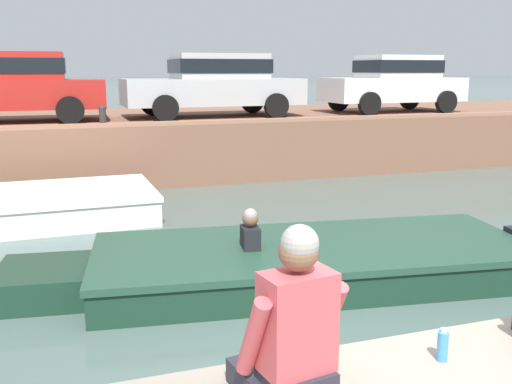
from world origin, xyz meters
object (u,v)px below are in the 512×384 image
(car_centre_silver, at_px, (215,82))
(mooring_bollard_mid, at_px, (103,115))
(motorboat_passing, at_px, (294,262))
(car_left_inner_red, at_px, (12,84))
(bottle_drink, at_px, (443,346))
(person_seated_left, at_px, (292,335))
(car_right_inner_white, at_px, (394,81))

(car_centre_silver, relative_size, mooring_bollard_mid, 9.94)
(motorboat_passing, relative_size, car_centre_silver, 1.46)
(car_left_inner_red, distance_m, bottle_drink, 11.90)
(car_centre_silver, distance_m, bottle_drink, 11.61)
(mooring_bollard_mid, xyz_separation_m, bottle_drink, (1.26, -9.67, -0.67))
(car_centre_silver, relative_size, person_seated_left, 4.58)
(car_left_inner_red, distance_m, car_right_inner_white, 9.79)
(mooring_bollard_mid, bearing_deg, car_right_inner_white, 12.44)
(bottle_drink, bearing_deg, car_centre_silver, 82.01)
(car_right_inner_white, bearing_deg, person_seated_left, -123.80)
(person_seated_left, bearing_deg, mooring_bollard_mid, 91.50)
(motorboat_passing, distance_m, person_seated_left, 4.05)
(motorboat_passing, relative_size, bottle_drink, 31.69)
(car_left_inner_red, height_order, car_right_inner_white, same)
(motorboat_passing, xyz_separation_m, mooring_bollard_mid, (-1.77, 6.14, 1.38))
(bottle_drink, bearing_deg, car_left_inner_red, 105.05)
(bottle_drink, bearing_deg, car_right_inner_white, 59.56)
(car_centre_silver, bearing_deg, person_seated_left, -102.75)
(car_centre_silver, height_order, person_seated_left, car_centre_silver)
(person_seated_left, xyz_separation_m, bottle_drink, (1.01, 0.11, -0.28))
(motorboat_passing, xyz_separation_m, person_seated_left, (-1.51, -3.63, 0.98))
(motorboat_passing, height_order, mooring_bollard_mid, mooring_bollard_mid)
(motorboat_passing, bearing_deg, bottle_drink, -98.15)
(car_centre_silver, bearing_deg, motorboat_passing, -97.92)
(motorboat_passing, xyz_separation_m, car_left_inner_red, (-3.58, 7.90, 1.98))
(car_left_inner_red, height_order, person_seated_left, car_left_inner_red)
(car_centre_silver, relative_size, car_right_inner_white, 1.14)
(car_centre_silver, bearing_deg, mooring_bollard_mid, -148.44)
(motorboat_passing, bearing_deg, mooring_bollard_mid, 106.05)
(car_left_inner_red, xyz_separation_m, person_seated_left, (2.06, -11.53, -1.01))
(car_centre_silver, xyz_separation_m, bottle_drink, (-1.60, -11.43, -1.28))
(motorboat_passing, bearing_deg, person_seated_left, -112.59)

